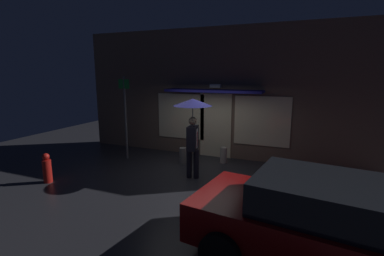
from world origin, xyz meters
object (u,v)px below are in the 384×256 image
parked_car (344,228)px  street_sign_post (125,113)px  person_with_umbrella (193,118)px  fire_hydrant (47,169)px  sidewalk_bollard_2 (224,155)px  sidewalk_bollard (183,156)px

parked_car → street_sign_post: street_sign_post is taller
person_with_umbrella → parked_car: bearing=42.7°
fire_hydrant → parked_car: bearing=-7.9°
street_sign_post → sidewalk_bollard_2: street_sign_post is taller
sidewalk_bollard → fire_hydrant: fire_hydrant is taller
person_with_umbrella → fire_hydrant: (-3.45, -1.76, -1.31)m
fire_hydrant → sidewalk_bollard_2: bearing=41.1°
street_sign_post → sidewalk_bollard_2: bearing=13.8°
person_with_umbrella → street_sign_post: 2.87m
street_sign_post → sidewalk_bollard: 2.38m
street_sign_post → fire_hydrant: street_sign_post is taller
parked_car → fire_hydrant: bearing=179.9°
street_sign_post → fire_hydrant: 2.94m
person_with_umbrella → parked_car: person_with_umbrella is taller
person_with_umbrella → sidewalk_bollard: 1.90m
person_with_umbrella → street_sign_post: size_ratio=0.80×
sidewalk_bollard → fire_hydrant: bearing=-134.0°
parked_car → street_sign_post: 7.14m
person_with_umbrella → fire_hydrant: 4.09m
parked_car → sidewalk_bollard: parked_car is taller
person_with_umbrella → sidewalk_bollard_2: (0.42, 1.61, -1.42)m
parked_car → sidewalk_bollard: (-4.14, 3.74, -0.45)m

